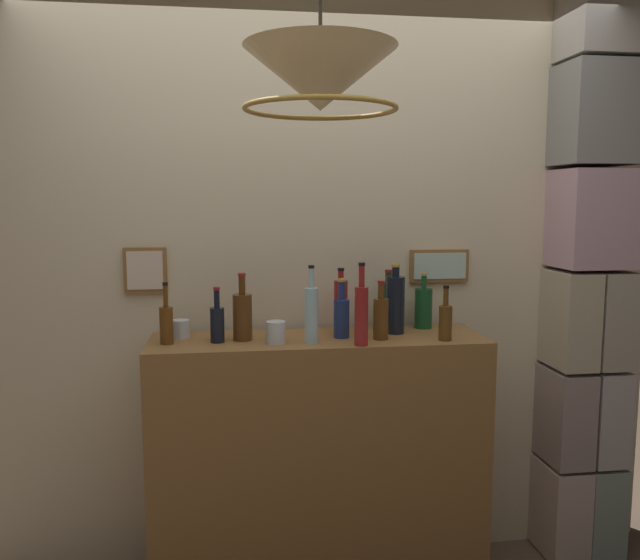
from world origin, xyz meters
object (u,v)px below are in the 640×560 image
(liquor_bottle_whiskey, at_px, (166,323))
(liquor_bottle_brandy, at_px, (445,321))
(liquor_bottle_vermouth, at_px, (423,307))
(liquor_bottle_scotch, at_px, (341,305))
(liquor_bottle_port, at_px, (217,323))
(glass_tumbler_highball, at_px, (181,329))
(liquor_bottle_tequila, at_px, (311,313))
(liquor_bottle_vodka, at_px, (341,316))
(liquor_bottle_rye, at_px, (395,304))
(pendant_lamp, at_px, (320,81))
(liquor_bottle_amaro, at_px, (242,315))
(liquor_bottle_gin, at_px, (361,313))
(glass_tumbler_rocks, at_px, (276,332))
(liquor_bottle_mezcal, at_px, (381,317))
(liquor_bottle_rum, at_px, (388,304))

(liquor_bottle_whiskey, relative_size, liquor_bottle_brandy, 1.10)
(liquor_bottle_vermouth, xyz_separation_m, liquor_bottle_scotch, (-0.38, -0.02, 0.02))
(liquor_bottle_port, relative_size, glass_tumbler_highball, 2.96)
(liquor_bottle_tequila, bearing_deg, liquor_bottle_vodka, 31.42)
(liquor_bottle_rye, height_order, liquor_bottle_tequila, liquor_bottle_tequila)
(liquor_bottle_scotch, xyz_separation_m, pendant_lamp, (-0.19, -0.74, 0.81))
(liquor_bottle_amaro, bearing_deg, glass_tumbler_highball, 163.28)
(liquor_bottle_whiskey, bearing_deg, liquor_bottle_vermouth, 8.47)
(liquor_bottle_vermouth, distance_m, liquor_bottle_scotch, 0.38)
(liquor_bottle_vodka, bearing_deg, liquor_bottle_brandy, -14.67)
(liquor_bottle_scotch, bearing_deg, pendant_lamp, -104.62)
(liquor_bottle_gin, distance_m, pendant_lamp, 0.95)
(liquor_bottle_scotch, bearing_deg, liquor_bottle_amaro, -164.50)
(glass_tumbler_highball, bearing_deg, liquor_bottle_amaro, -16.72)
(liquor_bottle_scotch, bearing_deg, liquor_bottle_vodka, -98.27)
(liquor_bottle_tequila, height_order, liquor_bottle_vodka, liquor_bottle_tequila)
(liquor_bottle_gin, xyz_separation_m, pendant_lamp, (-0.23, -0.46, 0.80))
(glass_tumbler_rocks, bearing_deg, liquor_bottle_port, 167.77)
(liquor_bottle_rye, bearing_deg, liquor_bottle_amaro, -176.10)
(liquor_bottle_vodka, bearing_deg, liquor_bottle_whiskey, -178.48)
(liquor_bottle_mezcal, bearing_deg, liquor_bottle_vodka, 159.80)
(liquor_bottle_rye, height_order, glass_tumbler_rocks, liquor_bottle_rye)
(liquor_bottle_mezcal, xyz_separation_m, glass_tumbler_highball, (-0.82, 0.14, -0.06))
(liquor_bottle_whiskey, bearing_deg, liquor_bottle_brandy, -4.53)
(liquor_bottle_mezcal, xyz_separation_m, liquor_bottle_amaro, (-0.57, 0.06, 0.01))
(liquor_bottle_scotch, height_order, pendant_lamp, pendant_lamp)
(liquor_bottle_amaro, xyz_separation_m, glass_tumbler_rocks, (0.13, -0.08, -0.06))
(liquor_bottle_amaro, height_order, pendant_lamp, pendant_lamp)
(liquor_bottle_tequila, height_order, glass_tumbler_highball, liquor_bottle_tequila)
(liquor_bottle_mezcal, height_order, liquor_bottle_amaro, liquor_bottle_amaro)
(liquor_bottle_rye, distance_m, liquor_bottle_scotch, 0.24)
(liquor_bottle_scotch, relative_size, liquor_bottle_amaro, 1.01)
(liquor_bottle_rum, bearing_deg, liquor_bottle_amaro, -166.62)
(liquor_bottle_gin, xyz_separation_m, liquor_bottle_amaro, (-0.46, 0.16, -0.03))
(liquor_bottle_port, xyz_separation_m, liquor_bottle_vodka, (0.51, 0.02, 0.01))
(liquor_bottle_vermouth, relative_size, glass_tumbler_highball, 3.27)
(liquor_bottle_rum, height_order, glass_tumbler_highball, liquor_bottle_rum)
(liquor_bottle_vermouth, xyz_separation_m, liquor_bottle_amaro, (-0.81, -0.14, 0.01))
(liquor_bottle_amaro, xyz_separation_m, glass_tumbler_highball, (-0.26, 0.08, -0.06))
(liquor_bottle_vermouth, bearing_deg, liquor_bottle_whiskey, -171.53)
(liquor_bottle_scotch, xyz_separation_m, glass_tumbler_rocks, (-0.30, -0.20, -0.07))
(liquor_bottle_scotch, relative_size, glass_tumbler_highball, 3.67)
(liquor_bottle_tequila, distance_m, liquor_bottle_port, 0.38)
(glass_tumbler_rocks, relative_size, pendant_lamp, 0.16)
(glass_tumbler_rocks, bearing_deg, liquor_bottle_brandy, -3.31)
(glass_tumbler_rocks, bearing_deg, liquor_bottle_tequila, -6.32)
(liquor_bottle_amaro, bearing_deg, glass_tumbler_rocks, -30.01)
(liquor_bottle_gin, relative_size, liquor_bottle_brandy, 1.45)
(liquor_bottle_amaro, bearing_deg, liquor_bottle_vermouth, 9.73)
(liquor_bottle_rye, distance_m, pendant_lamp, 1.12)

